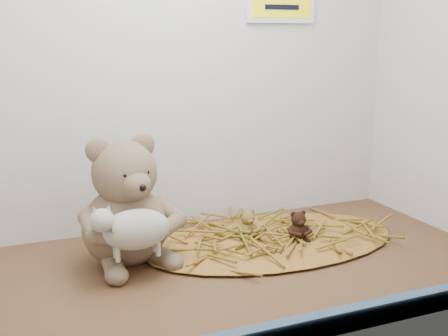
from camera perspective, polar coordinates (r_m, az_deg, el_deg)
name	(u,v)px	position (r cm, az deg, el deg)	size (l,w,h in cm)	color
alcove_shell	(192,37)	(111.20, -3.24, 13.11)	(120.40, 60.20, 90.40)	#432D17
front_rail	(279,334)	(88.16, 5.64, -16.41)	(119.28, 2.20, 3.60)	#3E5C77
straw_bed	(272,240)	(127.54, 4.93, -7.29)	(59.36, 34.47, 1.15)	brown
main_teddy	(124,200)	(114.52, -10.09, -3.23)	(21.23, 22.41, 26.33)	#886D54
toy_lamb	(136,229)	(106.70, -8.91, -6.18)	(16.77, 10.23, 10.83)	#BBB7A8
mini_teddy_tan	(247,223)	(126.66, 2.40, -5.57)	(5.19, 5.48, 6.44)	olive
mini_teddy_brown	(298,224)	(126.05, 7.53, -5.70)	(5.45, 5.75, 6.75)	black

